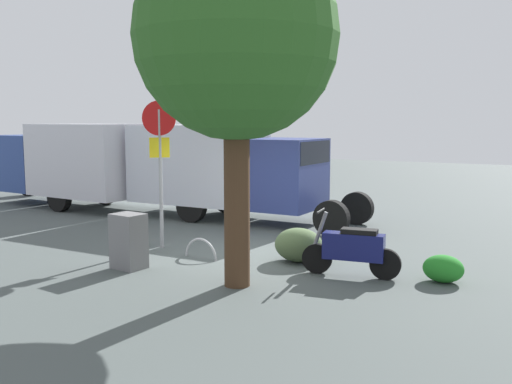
{
  "coord_description": "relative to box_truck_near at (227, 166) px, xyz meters",
  "views": [
    {
      "loc": [
        -6.25,
        10.16,
        2.81
      ],
      "look_at": [
        -0.3,
        -0.08,
        1.34
      ],
      "focal_mm": 39.96,
      "sensor_mm": 36.0,
      "label": 1
    }
  ],
  "objects": [
    {
      "name": "box_truck_near",
      "position": [
        0.0,
        0.0,
        0.0
      ],
      "size": [
        6.92,
        2.31,
        2.71
      ],
      "rotation": [
        0.0,
        0.0,
        3.16
      ],
      "color": "black",
      "rests_on": "ground"
    },
    {
      "name": "ground_plane",
      "position": [
        -2.66,
        3.54,
        -1.53
      ],
      "size": [
        60.0,
        60.0,
        0.0
      ],
      "primitive_type": "plane",
      "color": "#4A5251"
    },
    {
      "name": "shrub_mid_verge",
      "position": [
        -4.01,
        3.56,
        -1.19
      ],
      "size": [
        1.0,
        0.82,
        0.68
      ],
      "primitive_type": "ellipsoid",
      "color": "#4D623D",
      "rests_on": "ground"
    },
    {
      "name": "motorcycle",
      "position": [
        -5.35,
        4.07,
        -1.01
      ],
      "size": [
        1.8,
        0.63,
        1.2
      ],
      "rotation": [
        0.0,
        0.0,
        0.17
      ],
      "color": "black",
      "rests_on": "ground"
    },
    {
      "name": "bike_rack_hoop",
      "position": [
        -2.14,
        4.32,
        -1.53
      ],
      "size": [
        0.85,
        0.12,
        0.85
      ],
      "primitive_type": "torus",
      "rotation": [
        1.57,
        0.0,
        -0.09
      ],
      "color": "#B7B7BC",
      "rests_on": "ground"
    },
    {
      "name": "stop_sign",
      "position": [
        -0.79,
        3.94,
        0.64
      ],
      "size": [
        0.71,
        0.33,
        3.26
      ],
      "color": "#9E9EA3",
      "rests_on": "ground"
    },
    {
      "name": "shrub_near_sign",
      "position": [
        -6.86,
        3.62,
        -1.29
      ],
      "size": [
        0.71,
        0.58,
        0.48
      ],
      "primitive_type": "ellipsoid",
      "color": "#248025",
      "rests_on": "ground"
    },
    {
      "name": "utility_cabinet",
      "position": [
        -1.41,
        5.66,
        -1.0
      ],
      "size": [
        0.64,
        0.53,
        1.06
      ],
      "primitive_type": "cube",
      "rotation": [
        0.0,
        0.0,
        -0.1
      ],
      "color": "slate",
      "rests_on": "ground"
    },
    {
      "name": "box_truck_far",
      "position": [
        5.86,
        0.54,
        0.01
      ],
      "size": [
        7.03,
        2.49,
        2.73
      ],
      "rotation": [
        0.0,
        0.0,
        -0.05
      ],
      "color": "black",
      "rests_on": "ground"
    },
    {
      "name": "street_tree",
      "position": [
        -3.84,
        5.61,
        2.61
      ],
      "size": [
        3.4,
        3.4,
        5.88
      ],
      "color": "#47301E",
      "rests_on": "ground"
    }
  ]
}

